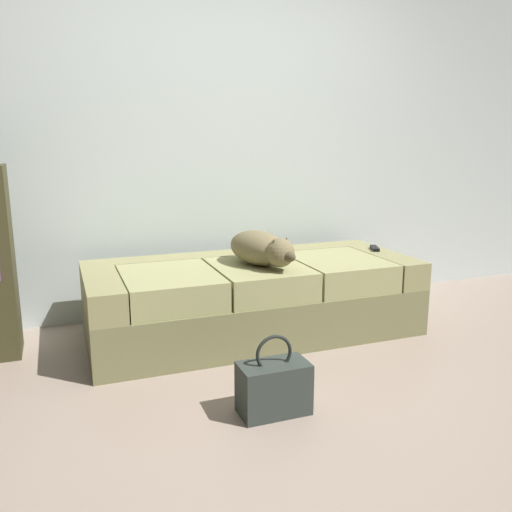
% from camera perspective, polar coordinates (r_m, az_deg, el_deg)
% --- Properties ---
extents(ground_plane, '(10.00, 10.00, 0.00)m').
position_cam_1_polar(ground_plane, '(2.59, 8.53, -16.14)').
color(ground_plane, '#A38D7E').
extents(back_wall, '(6.40, 0.10, 2.80)m').
position_cam_1_polar(back_wall, '(3.88, -3.78, 14.85)').
color(back_wall, silver).
rests_on(back_wall, ground).
extents(couch, '(2.07, 0.87, 0.47)m').
position_cam_1_polar(couch, '(3.42, -0.31, -4.56)').
color(couch, olive).
rests_on(couch, ground).
extents(dog_tan, '(0.38, 0.60, 0.21)m').
position_cam_1_polar(dog_tan, '(3.25, 0.60, 0.83)').
color(dog_tan, olive).
rests_on(dog_tan, couch).
extents(tv_remote, '(0.10, 0.16, 0.02)m').
position_cam_1_polar(tv_remote, '(3.82, 12.69, 0.83)').
color(tv_remote, black).
rests_on(tv_remote, couch).
extents(handbag, '(0.32, 0.18, 0.38)m').
position_cam_1_polar(handbag, '(2.49, 1.93, -13.95)').
color(handbag, '#323B35').
rests_on(handbag, ground).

